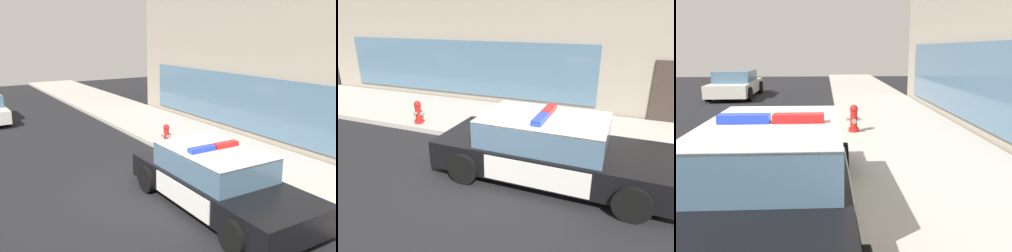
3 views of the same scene
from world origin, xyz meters
TOP-DOWN VIEW (x-y plane):
  - ground at (0.00, 0.00)m, footprint 48.00×48.00m
  - sidewalk at (0.00, 3.59)m, footprint 48.00×3.49m
  - police_cruiser at (1.46, 0.75)m, footprint 5.05×2.19m
  - fire_hydrant at (-3.18, 2.21)m, footprint 0.34×0.39m

SIDE VIEW (x-z plane):
  - ground at x=0.00m, z-range 0.00..0.00m
  - sidewalk at x=0.00m, z-range 0.00..0.15m
  - fire_hydrant at x=-3.18m, z-range 0.14..0.86m
  - police_cruiser at x=1.46m, z-range -0.07..1.43m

